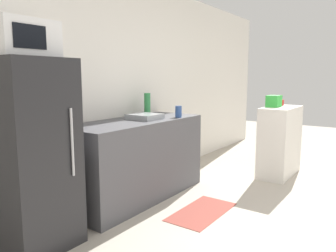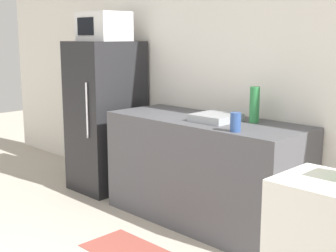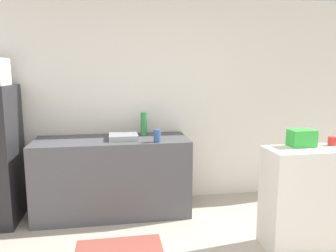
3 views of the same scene
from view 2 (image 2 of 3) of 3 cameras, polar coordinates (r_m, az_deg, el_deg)
wall_back at (r=4.05m, az=10.39°, el=6.72°), size 8.00×0.06×2.60m
refrigerator at (r=4.89m, az=-7.56°, el=1.20°), size 0.57×0.69×1.53m
microwave at (r=4.82m, az=-7.85°, el=11.92°), size 0.47×0.38×0.29m
counter at (r=4.02m, az=4.41°, el=-5.48°), size 1.78×0.68×0.90m
sink_basin at (r=3.81m, az=5.86°, el=1.03°), size 0.33×0.34×0.06m
bottle_tall at (r=3.77m, az=10.50°, el=2.56°), size 0.08×0.08×0.29m
bottle_short at (r=3.41m, az=8.24°, el=0.48°), size 0.08×0.08×0.14m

